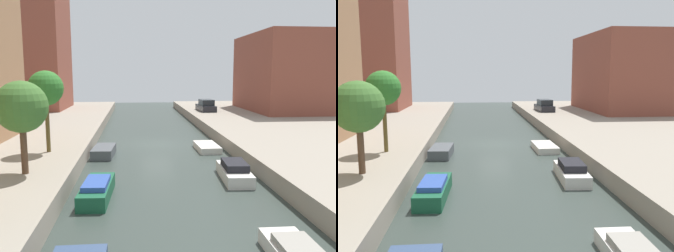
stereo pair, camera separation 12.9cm
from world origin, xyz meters
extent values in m
plane|color=#333D38|center=(0.00, 0.00, 0.00)|extent=(84.00, 84.00, 0.00)
cube|color=gray|center=(15.00, 0.00, 0.50)|extent=(20.00, 64.00, 1.00)
cube|color=brown|center=(-16.00, 21.16, 11.23)|extent=(10.00, 10.42, 20.46)
cube|color=brown|center=(18.00, 16.02, 5.88)|extent=(10.00, 14.70, 9.76)
cylinder|color=brown|center=(-7.12, -11.33, 2.19)|extent=(0.31, 0.31, 2.38)
sphere|color=#3D6C2C|center=(-7.12, -11.33, 4.24)|extent=(2.46, 2.46, 2.46)
cylinder|color=brown|center=(-7.12, -6.55, 2.59)|extent=(0.25, 0.25, 3.17)
sphere|color=#2E7129|center=(-7.12, -6.55, 4.91)|extent=(2.11, 2.11, 2.11)
cube|color=black|center=(7.40, 16.11, 1.37)|extent=(1.94, 4.53, 0.75)
cube|color=#1E2328|center=(7.40, 15.78, 2.12)|extent=(1.65, 2.51, 0.74)
cube|color=#195638|center=(-3.63, -12.30, 0.34)|extent=(1.47, 3.90, 0.69)
cube|color=#2D4C9E|center=(-3.63, -12.54, 0.80)|extent=(1.18, 2.17, 0.23)
cube|color=#4C5156|center=(-4.01, -3.82, 0.34)|extent=(1.61, 3.11, 0.67)
cube|color=gray|center=(2.97, -18.94, 0.63)|extent=(1.14, 1.69, 0.24)
cube|color=beige|center=(3.59, -10.05, 0.32)|extent=(1.64, 3.81, 0.63)
cube|color=black|center=(3.59, -10.09, 0.82)|extent=(1.32, 2.12, 0.39)
cube|color=beige|center=(3.62, -2.62, 0.23)|extent=(1.62, 3.27, 0.47)
camera|label=1|loc=(-1.88, -28.33, 5.79)|focal=37.53mm
camera|label=2|loc=(-1.75, -28.34, 5.79)|focal=37.53mm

